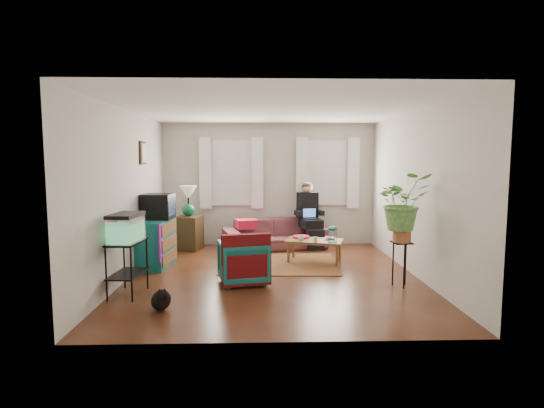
{
  "coord_description": "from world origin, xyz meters",
  "views": [
    {
      "loc": [
        -0.22,
        -6.6,
        1.84
      ],
      "look_at": [
        0.0,
        0.4,
        1.1
      ],
      "focal_mm": 28.0,
      "sensor_mm": 36.0,
      "label": 1
    }
  ],
  "objects_px": {
    "dresser": "(156,243)",
    "armchair": "(243,260)",
    "plant_stand": "(401,264)",
    "sofa": "(275,229)",
    "aquarium_stand": "(128,268)",
    "coffee_table": "(314,251)",
    "side_table": "(189,233)"
  },
  "relations": [
    {
      "from": "side_table",
      "to": "plant_stand",
      "type": "distance_m",
      "value": 4.38
    },
    {
      "from": "sofa",
      "to": "coffee_table",
      "type": "xyz_separation_m",
      "value": [
        0.66,
        -1.21,
        -0.2
      ]
    },
    {
      "from": "side_table",
      "to": "dresser",
      "type": "height_order",
      "value": "dresser"
    },
    {
      "from": "dresser",
      "to": "armchair",
      "type": "relative_size",
      "value": 1.3
    },
    {
      "from": "plant_stand",
      "to": "sofa",
      "type": "bearing_deg",
      "value": 122.59
    },
    {
      "from": "aquarium_stand",
      "to": "armchair",
      "type": "bearing_deg",
      "value": 23.45
    },
    {
      "from": "dresser",
      "to": "coffee_table",
      "type": "xyz_separation_m",
      "value": [
        2.76,
        0.19,
        -0.2
      ]
    },
    {
      "from": "aquarium_stand",
      "to": "coffee_table",
      "type": "relative_size",
      "value": 0.75
    },
    {
      "from": "dresser",
      "to": "armchair",
      "type": "xyz_separation_m",
      "value": [
        1.53,
        -1.05,
        -0.06
      ]
    },
    {
      "from": "dresser",
      "to": "aquarium_stand",
      "type": "distance_m",
      "value": 1.57
    },
    {
      "from": "aquarium_stand",
      "to": "coffee_table",
      "type": "xyz_separation_m",
      "value": [
        2.77,
        1.76,
        -0.17
      ]
    },
    {
      "from": "aquarium_stand",
      "to": "plant_stand",
      "type": "xyz_separation_m",
      "value": [
        3.84,
        0.28,
        -0.04
      ]
    },
    {
      "from": "plant_stand",
      "to": "coffee_table",
      "type": "bearing_deg",
      "value": 125.56
    },
    {
      "from": "sofa",
      "to": "coffee_table",
      "type": "bearing_deg",
      "value": -75.52
    },
    {
      "from": "sofa",
      "to": "armchair",
      "type": "bearing_deg",
      "value": -117.22
    },
    {
      "from": "coffee_table",
      "to": "dresser",
      "type": "bearing_deg",
      "value": -158.77
    },
    {
      "from": "armchair",
      "to": "plant_stand",
      "type": "bearing_deg",
      "value": 160.95
    },
    {
      "from": "dresser",
      "to": "armchair",
      "type": "bearing_deg",
      "value": -29.03
    },
    {
      "from": "armchair",
      "to": "sofa",
      "type": "bearing_deg",
      "value": -115.94
    },
    {
      "from": "aquarium_stand",
      "to": "side_table",
      "type": "bearing_deg",
      "value": 87.86
    },
    {
      "from": "side_table",
      "to": "armchair",
      "type": "bearing_deg",
      "value": -63.6
    },
    {
      "from": "sofa",
      "to": "aquarium_stand",
      "type": "bearing_deg",
      "value": -139.48
    },
    {
      "from": "sofa",
      "to": "dresser",
      "type": "distance_m",
      "value": 2.53
    },
    {
      "from": "side_table",
      "to": "aquarium_stand",
      "type": "xyz_separation_m",
      "value": [
        -0.35,
        -2.92,
        0.03
      ]
    },
    {
      "from": "dresser",
      "to": "coffee_table",
      "type": "distance_m",
      "value": 2.78
    },
    {
      "from": "aquarium_stand",
      "to": "coffee_table",
      "type": "height_order",
      "value": "aquarium_stand"
    },
    {
      "from": "armchair",
      "to": "plant_stand",
      "type": "distance_m",
      "value": 2.31
    },
    {
      "from": "dresser",
      "to": "sofa",
      "type": "bearing_deg",
      "value": 39.23
    },
    {
      "from": "side_table",
      "to": "armchair",
      "type": "distance_m",
      "value": 2.68
    },
    {
      "from": "dresser",
      "to": "armchair",
      "type": "distance_m",
      "value": 1.86
    },
    {
      "from": "aquarium_stand",
      "to": "dresser",
      "type": "bearing_deg",
      "value": 94.33
    },
    {
      "from": "sofa",
      "to": "aquarium_stand",
      "type": "height_order",
      "value": "sofa"
    }
  ]
}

